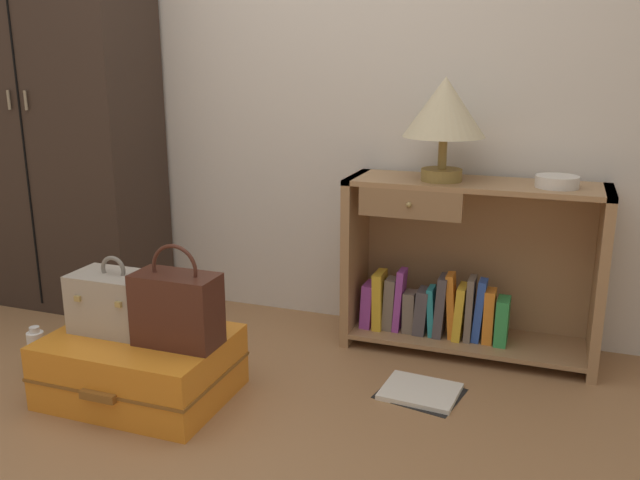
{
  "coord_description": "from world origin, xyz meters",
  "views": [
    {
      "loc": [
        1.16,
        -1.54,
        1.25
      ],
      "look_at": [
        0.28,
        0.88,
        0.55
      ],
      "focal_mm": 37.51,
      "sensor_mm": 36.0,
      "label": 1
    }
  ],
  "objects": [
    {
      "name": "table_lamp",
      "position": [
        0.69,
        1.23,
        1.05
      ],
      "size": [
        0.34,
        0.34,
        0.42
      ],
      "color": "olive",
      "rests_on": "bookshelf"
    },
    {
      "name": "handbag",
      "position": [
        -0.1,
        0.4,
        0.38
      ],
      "size": [
        0.31,
        0.16,
        0.38
      ],
      "color": "#472319",
      "rests_on": "suitcase_large"
    },
    {
      "name": "ground_plane",
      "position": [
        0.0,
        0.0,
        0.0
      ],
      "size": [
        9.0,
        9.0,
        0.0
      ],
      "primitive_type": "plane",
      "color": "#9E7047"
    },
    {
      "name": "bottle",
      "position": [
        -0.78,
        0.42,
        0.1
      ],
      "size": [
        0.07,
        0.07,
        0.21
      ],
      "color": "white",
      "rests_on": "ground_plane"
    },
    {
      "name": "bowl",
      "position": [
        1.15,
        1.23,
        0.78
      ],
      "size": [
        0.17,
        0.17,
        0.05
      ],
      "primitive_type": "cylinder",
      "color": "silver",
      "rests_on": "bookshelf"
    },
    {
      "name": "open_book_on_floor",
      "position": [
        0.72,
        0.79,
        0.01
      ],
      "size": [
        0.34,
        0.3,
        0.02
      ],
      "color": "white",
      "rests_on": "ground_plane"
    },
    {
      "name": "back_wall",
      "position": [
        0.0,
        1.5,
        1.3
      ],
      "size": [
        6.4,
        0.1,
        2.6
      ],
      "primitive_type": "cube",
      "color": "silver",
      "rests_on": "ground_plane"
    },
    {
      "name": "wardrobe",
      "position": [
        -1.26,
        1.2,
        1.06
      ],
      "size": [
        1.0,
        0.47,
        2.13
      ],
      "color": "#33261E",
      "rests_on": "ground_plane"
    },
    {
      "name": "train_case",
      "position": [
        -0.38,
        0.43,
        0.36
      ],
      "size": [
        0.33,
        0.21,
        0.3
      ],
      "color": "#A89E8E",
      "rests_on": "suitcase_large"
    },
    {
      "name": "suitcase_large",
      "position": [
        -0.28,
        0.41,
        0.12
      ],
      "size": [
        0.67,
        0.52,
        0.25
      ],
      "color": "orange",
      "rests_on": "ground_plane"
    },
    {
      "name": "bookshelf",
      "position": [
        0.79,
        1.27,
        0.35
      ],
      "size": [
        1.07,
        0.35,
        0.76
      ],
      "color": "#A37A51",
      "rests_on": "ground_plane"
    }
  ]
}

